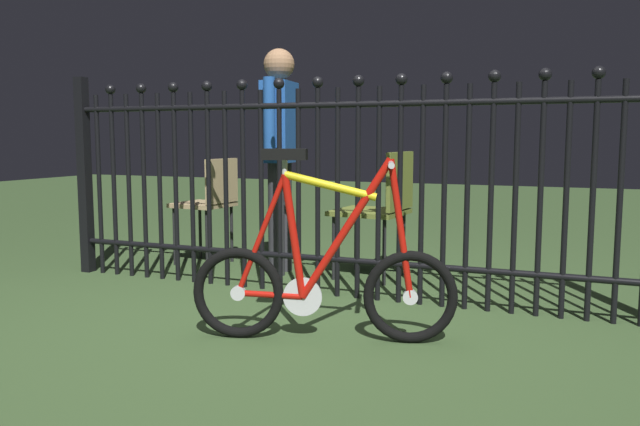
{
  "coord_description": "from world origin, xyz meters",
  "views": [
    {
      "loc": [
        1.35,
        -2.76,
        0.93
      ],
      "look_at": [
        0.14,
        0.21,
        0.55
      ],
      "focal_mm": 36.13,
      "sensor_mm": 36.0,
      "label": 1
    }
  ],
  "objects_px": {
    "bicycle": "(323,277)",
    "chair_olive": "(382,203)",
    "chair_tan": "(210,199)",
    "person_visitor": "(280,143)"
  },
  "relations": [
    {
      "from": "chair_tan",
      "to": "chair_olive",
      "type": "xyz_separation_m",
      "value": [
        1.3,
        0.01,
        0.02
      ]
    },
    {
      "from": "bicycle",
      "to": "chair_tan",
      "type": "bearing_deg",
      "value": 136.66
    },
    {
      "from": "bicycle",
      "to": "chair_tan",
      "type": "height_order",
      "value": "bicycle"
    },
    {
      "from": "bicycle",
      "to": "person_visitor",
      "type": "relative_size",
      "value": 0.78
    },
    {
      "from": "person_visitor",
      "to": "chair_olive",
      "type": "bearing_deg",
      "value": 7.14
    },
    {
      "from": "bicycle",
      "to": "chair_tan",
      "type": "relative_size",
      "value": 1.52
    },
    {
      "from": "chair_tan",
      "to": "chair_olive",
      "type": "bearing_deg",
      "value": 0.25
    },
    {
      "from": "bicycle",
      "to": "chair_olive",
      "type": "relative_size",
      "value": 1.41
    },
    {
      "from": "bicycle",
      "to": "chair_olive",
      "type": "bearing_deg",
      "value": 95.51
    },
    {
      "from": "chair_tan",
      "to": "chair_olive",
      "type": "height_order",
      "value": "chair_olive"
    }
  ]
}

